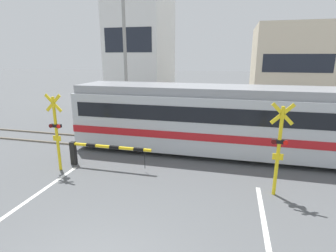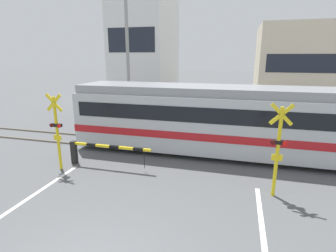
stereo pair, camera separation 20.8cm
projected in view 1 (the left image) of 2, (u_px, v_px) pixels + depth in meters
name	position (u px, v px, depth m)	size (l,w,h in m)	color
rail_track_near	(174.00, 153.00, 11.96)	(50.00, 0.10, 0.08)	#6B6051
rail_track_far	(180.00, 143.00, 13.31)	(50.00, 0.10, 0.08)	#6B6051
commuter_train	(248.00, 120.00, 11.48)	(15.70, 2.75, 3.06)	#B7BCC1
crossing_barrier_near	(93.00, 150.00, 10.47)	(3.45, 0.20, 0.96)	black
crossing_barrier_far	(238.00, 125.00, 14.34)	(3.45, 0.20, 0.96)	black
crossing_signal_left	(56.00, 129.00, 9.89)	(0.68, 0.15, 3.00)	yellow
crossing_signal_right	(279.00, 146.00, 8.05)	(0.68, 0.15, 3.00)	yellow
building_left_of_street	(142.00, 48.00, 26.25)	(5.18, 7.35, 10.39)	white
building_right_of_street	(288.00, 66.00, 23.48)	(6.04, 7.35, 6.95)	beige
utility_pole_streetside	(125.00, 57.00, 17.51)	(0.22, 0.22, 8.60)	gray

